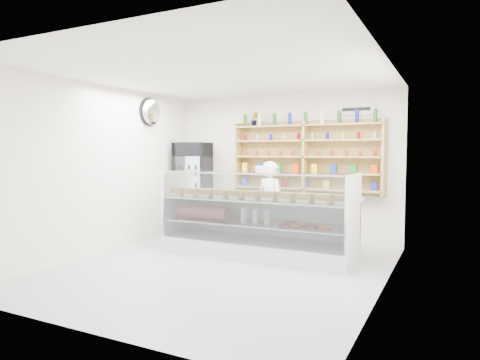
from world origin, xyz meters
The scene contains 8 objects.
room centered at (0.00, 0.00, 1.40)m, with size 5.00×5.00×5.00m.
display_counter centered at (0.15, 0.94, 0.37)m, with size 3.15×0.94×1.37m.
shop_worker centered at (0.11, 1.63, 0.76)m, with size 0.56×0.37×1.53m, color white.
drinks_cooler centered at (-1.85, 2.14, 0.95)m, with size 0.80×0.79×1.88m.
wall_shelving centered at (0.50, 2.34, 1.59)m, with size 2.84×0.28×1.33m.
potted_plant centered at (-0.54, 2.34, 2.33)m, with size 0.15×0.12×0.27m, color #1E6626.
security_mirror centered at (-2.17, 1.20, 2.45)m, with size 0.15×0.50×0.50m, color silver.
wall_sign centered at (1.40, 2.47, 2.45)m, with size 0.62×0.03×0.20m, color white.
Camera 1 is at (3.00, -5.33, 1.68)m, focal length 32.00 mm.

